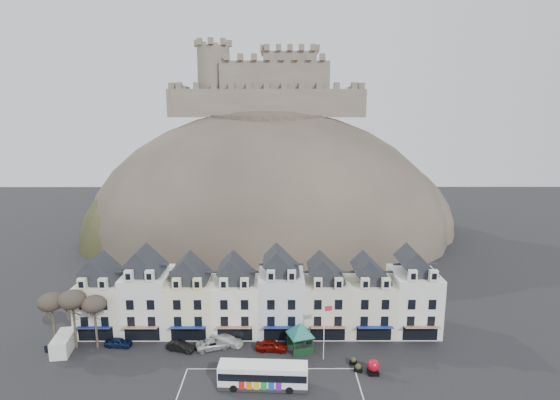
# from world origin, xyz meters

# --- Properties ---
(ground) EXTENTS (300.00, 300.00, 0.00)m
(ground) POSITION_xyz_m (0.00, 0.00, 0.00)
(ground) COLOR black
(ground) RESTS_ON ground
(coach_bay_markings) EXTENTS (22.00, 7.50, 0.01)m
(coach_bay_markings) POSITION_xyz_m (2.00, 1.25, 0.00)
(coach_bay_markings) COLOR silver
(coach_bay_markings) RESTS_ON ground
(townhouse_terrace) EXTENTS (54.40, 9.35, 11.80)m
(townhouse_terrace) POSITION_xyz_m (0.15, 15.97, 5.30)
(townhouse_terrace) COLOR beige
(townhouse_terrace) RESTS_ON ground
(castle_hill) EXTENTS (100.00, 76.00, 68.00)m
(castle_hill) POSITION_xyz_m (1.25, 68.95, 0.11)
(castle_hill) COLOR #343028
(castle_hill) RESTS_ON ground
(castle) EXTENTS (50.20, 22.20, 22.00)m
(castle) POSITION_xyz_m (0.51, 75.93, 40.19)
(castle) COLOR #64574C
(castle) RESTS_ON ground
(tree_left_far) EXTENTS (3.61, 3.61, 8.24)m
(tree_left_far) POSITION_xyz_m (-29.00, 10.50, 6.90)
(tree_left_far) COLOR #3A3125
(tree_left_far) RESTS_ON ground
(tree_left_mid) EXTENTS (3.78, 3.78, 8.64)m
(tree_left_mid) POSITION_xyz_m (-26.00, 10.50, 7.24)
(tree_left_mid) COLOR #3A3125
(tree_left_mid) RESTS_ON ground
(tree_left_near) EXTENTS (3.43, 3.43, 7.84)m
(tree_left_near) POSITION_xyz_m (-23.00, 10.50, 6.55)
(tree_left_near) COLOR #3A3125
(tree_left_near) RESTS_ON ground
(bus) EXTENTS (11.00, 3.12, 3.07)m
(bus) POSITION_xyz_m (1.11, 1.16, 1.70)
(bus) COLOR #262628
(bus) RESTS_ON ground
(bus_shelter) EXTENTS (6.28, 6.28, 4.20)m
(bus_shelter) POSITION_xyz_m (6.04, 9.50, 3.26)
(bus_shelter) COLOR black
(bus_shelter) RESTS_ON ground
(red_buoy) EXTENTS (1.60, 1.60, 1.98)m
(red_buoy) POSITION_xyz_m (15.18, 3.86, 1.01)
(red_buoy) COLOR black
(red_buoy) RESTS_ON ground
(flagpole) EXTENTS (1.13, 0.30, 7.96)m
(flagpole) POSITION_xyz_m (9.22, 7.33, 4.54)
(flagpole) COLOR silver
(flagpole) RESTS_ON ground
(white_van) EXTENTS (3.04, 5.49, 2.38)m
(white_van) POSITION_xyz_m (-27.29, 9.50, 1.19)
(white_van) COLOR silver
(white_van) RESTS_ON ground
(planter_west) EXTENTS (1.22, 0.82, 1.11)m
(planter_west) POSITION_xyz_m (13.35, 4.33, 0.54)
(planter_west) COLOR black
(planter_west) RESTS_ON ground
(planter_east) EXTENTS (1.12, 0.73, 1.04)m
(planter_east) POSITION_xyz_m (13.00, 6.02, 0.50)
(planter_east) COLOR black
(planter_east) RESTS_ON ground
(car_navy) EXTENTS (3.98, 1.90, 1.31)m
(car_navy) POSITION_xyz_m (-20.00, 10.61, 0.66)
(car_navy) COLOR #0B1839
(car_navy) RESTS_ON ground
(car_black) EXTENTS (4.28, 2.59, 1.33)m
(car_black) POSITION_xyz_m (-10.80, 9.50, 0.67)
(car_black) COLOR black
(car_black) RESTS_ON ground
(car_silver) EXTENTS (5.28, 3.68, 1.36)m
(car_silver) POSITION_xyz_m (-6.33, 10.14, 0.68)
(car_silver) COLOR #B2B4BA
(car_silver) RESTS_ON ground
(car_white) EXTENTS (5.04, 3.43, 1.35)m
(car_white) POSITION_xyz_m (-4.40, 11.24, 0.68)
(car_white) COLOR white
(car_white) RESTS_ON ground
(car_maroon) EXTENTS (4.65, 2.21, 1.54)m
(car_maroon) POSITION_xyz_m (2.01, 9.50, 0.77)
(car_maroon) COLOR #640B05
(car_maroon) RESTS_ON ground
(car_charcoal) EXTENTS (4.14, 1.81, 1.32)m
(car_charcoal) POSITION_xyz_m (6.00, 12.00, 0.66)
(car_charcoal) COLOR black
(car_charcoal) RESTS_ON ground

